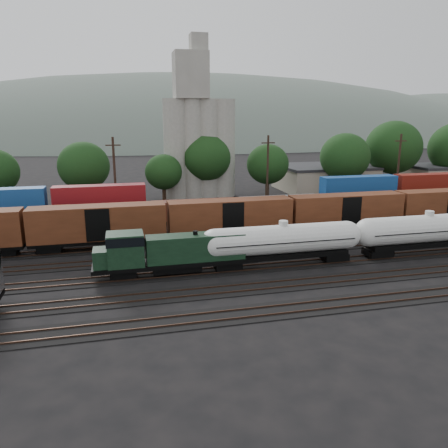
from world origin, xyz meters
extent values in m
plane|color=black|center=(0.00, 0.00, 0.00)|extent=(600.00, 600.00, 0.00)
cube|color=black|center=(0.00, -15.00, 0.04)|extent=(180.00, 3.20, 0.08)
cube|color=#382319|center=(0.00, -15.72, 0.12)|extent=(180.00, 0.08, 0.16)
cube|color=#382319|center=(0.00, -14.28, 0.12)|extent=(180.00, 0.08, 0.16)
cube|color=black|center=(0.00, -10.00, 0.04)|extent=(180.00, 3.20, 0.08)
cube|color=#382319|center=(0.00, -10.72, 0.12)|extent=(180.00, 0.08, 0.16)
cube|color=#382319|center=(0.00, -9.28, 0.12)|extent=(180.00, 0.08, 0.16)
cube|color=black|center=(0.00, -5.00, 0.04)|extent=(180.00, 3.20, 0.08)
cube|color=#382319|center=(0.00, -5.72, 0.12)|extent=(180.00, 0.08, 0.16)
cube|color=#382319|center=(0.00, -4.28, 0.12)|extent=(180.00, 0.08, 0.16)
cube|color=black|center=(0.00, 0.00, 0.04)|extent=(180.00, 3.20, 0.08)
cube|color=#382319|center=(0.00, -0.72, 0.12)|extent=(180.00, 0.08, 0.16)
cube|color=#382319|center=(0.00, 0.72, 0.12)|extent=(180.00, 0.08, 0.16)
cube|color=black|center=(0.00, 5.00, 0.04)|extent=(180.00, 3.20, 0.08)
cube|color=#382319|center=(0.00, 4.28, 0.12)|extent=(180.00, 0.08, 0.16)
cube|color=#382319|center=(0.00, 5.72, 0.12)|extent=(180.00, 0.08, 0.16)
cube|color=black|center=(0.00, 10.00, 0.04)|extent=(180.00, 3.20, 0.08)
cube|color=#382319|center=(0.00, 9.28, 0.12)|extent=(180.00, 0.08, 0.16)
cube|color=#382319|center=(0.00, 10.72, 0.12)|extent=(180.00, 0.08, 0.16)
cube|color=black|center=(0.00, 15.00, 0.04)|extent=(180.00, 3.20, 0.08)
cube|color=#382319|center=(0.00, 14.28, 0.12)|extent=(180.00, 0.08, 0.16)
cube|color=#382319|center=(0.00, 15.72, 0.12)|extent=(180.00, 0.08, 0.16)
cube|color=black|center=(-6.46, -5.00, 1.22)|extent=(15.72, 2.68, 0.37)
cube|color=black|center=(-6.46, -5.00, 0.80)|extent=(4.62, 2.03, 0.74)
cube|color=black|center=(-4.57, -5.00, 2.65)|extent=(9.43, 2.22, 2.50)
cube|color=black|center=(-11.17, -5.00, 2.93)|extent=(3.33, 2.68, 3.05)
cube|color=black|center=(-11.17, -5.00, 3.90)|extent=(3.42, 2.77, 0.83)
cube|color=black|center=(-13.38, -5.00, 2.23)|extent=(1.48, 2.22, 1.66)
cylinder|color=black|center=(-4.57, -5.00, 4.04)|extent=(0.46, 0.46, 0.46)
cube|color=black|center=(-11.49, -5.00, 0.62)|extent=(2.40, 1.85, 0.65)
cube|color=black|center=(-1.43, -5.00, 0.62)|extent=(2.40, 1.85, 0.65)
cylinder|color=silver|center=(4.39, -5.00, 2.86)|extent=(14.14, 2.91, 2.91)
sphere|color=silver|center=(-2.68, -5.00, 2.86)|extent=(2.91, 2.91, 2.91)
sphere|color=silver|center=(11.46, -5.00, 2.86)|extent=(2.91, 2.91, 2.91)
cylinder|color=silver|center=(4.39, -5.00, 4.52)|extent=(0.90, 0.90, 0.50)
cube|color=black|center=(4.39, -5.00, 2.86)|extent=(14.46, 3.05, 0.08)
cube|color=black|center=(4.39, -5.00, 1.25)|extent=(13.66, 2.21, 0.50)
cube|color=black|center=(-1.40, -5.00, 0.65)|extent=(2.61, 2.01, 0.70)
cube|color=black|center=(10.17, -5.00, 0.65)|extent=(2.61, 2.01, 0.70)
cylinder|color=silver|center=(21.32, -5.00, 2.95)|extent=(14.59, 3.01, 3.01)
sphere|color=silver|center=(14.02, -5.00, 2.95)|extent=(3.01, 3.01, 3.01)
cylinder|color=silver|center=(21.32, -5.00, 4.66)|extent=(0.93, 0.93, 0.52)
cube|color=black|center=(21.32, -5.00, 2.95)|extent=(14.93, 3.15, 0.08)
cube|color=black|center=(21.32, -5.00, 1.29)|extent=(14.10, 2.28, 0.52)
cube|color=black|center=(15.35, -5.00, 0.67)|extent=(2.69, 2.07, 0.73)
cube|color=black|center=(-14.26, 10.00, 1.18)|extent=(16.02, 2.58, 0.36)
cube|color=black|center=(-14.26, 10.00, 0.78)|extent=(4.45, 1.96, 0.71)
cube|color=#CC6C11|center=(-12.34, 10.00, 2.56)|extent=(9.61, 2.14, 2.40)
cube|color=#CC6C11|center=(-19.07, 10.00, 2.82)|extent=(3.20, 2.58, 2.94)
cube|color=black|center=(-19.07, 10.00, 3.76)|extent=(3.29, 2.67, 0.80)
cube|color=#CC6C11|center=(-21.31, 10.00, 2.16)|extent=(1.42, 2.14, 1.60)
cylinder|color=black|center=(-12.34, 10.00, 3.89)|extent=(0.44, 0.44, 0.44)
cube|color=black|center=(-19.39, 10.00, 0.60)|extent=(2.31, 1.78, 0.62)
cube|color=black|center=(-9.13, 10.00, 0.60)|extent=(2.31, 1.78, 0.62)
cube|color=black|center=(-13.95, 5.00, 1.20)|extent=(15.00, 2.60, 0.40)
cube|color=#522613|center=(-13.95, 5.00, 3.30)|extent=(15.00, 2.90, 3.80)
cube|color=black|center=(1.45, 5.00, 1.20)|extent=(15.00, 2.60, 0.40)
cube|color=#522613|center=(1.45, 5.00, 3.30)|extent=(15.00, 2.90, 3.80)
cube|color=black|center=(16.85, 5.00, 1.20)|extent=(15.00, 2.60, 0.40)
cube|color=#522613|center=(16.85, 5.00, 3.30)|extent=(15.00, 2.90, 3.80)
cube|color=black|center=(32.25, 5.00, 1.20)|extent=(15.00, 2.60, 0.40)
cube|color=#522613|center=(32.25, 5.00, 3.30)|extent=(15.00, 2.90, 3.80)
cube|color=black|center=(0.00, 15.00, 0.50)|extent=(160.00, 2.60, 0.60)
cube|color=maroon|center=(-14.03, 15.00, 2.10)|extent=(12.00, 2.40, 2.60)
cube|color=maroon|center=(-14.03, 15.00, 4.70)|extent=(12.00, 2.40, 2.60)
cube|color=#451A10|center=(-1.23, 15.00, 2.10)|extent=(12.00, 2.40, 2.60)
cube|color=slate|center=(11.57, 15.00, 2.10)|extent=(12.00, 2.40, 2.60)
cube|color=#521313|center=(24.37, 15.00, 2.10)|extent=(12.00, 2.40, 2.60)
cube|color=navy|center=(24.37, 15.00, 4.70)|extent=(12.00, 2.40, 2.60)
cube|color=#CF4F15|center=(37.17, 15.00, 2.10)|extent=(12.00, 2.40, 2.60)
cube|color=maroon|center=(37.17, 15.00, 4.70)|extent=(12.00, 2.40, 2.60)
cylinder|color=#9A988D|center=(-1.00, 36.00, 9.00)|extent=(4.40, 4.40, 18.00)
cylinder|color=#9A988D|center=(2.00, 36.00, 9.00)|extent=(4.40, 4.40, 18.00)
cylinder|color=#9A988D|center=(5.00, 36.00, 9.00)|extent=(4.40, 4.40, 18.00)
cylinder|color=#9A988D|center=(8.00, 36.00, 9.00)|extent=(4.40, 4.40, 18.00)
cube|color=#9A988D|center=(2.00, 36.00, 22.00)|extent=(6.00, 5.00, 8.00)
cube|color=#9A988D|center=(3.50, 36.00, 27.00)|extent=(3.00, 3.00, 4.00)
cube|color=#9E937F|center=(30.00, 38.00, 2.30)|extent=(18.00, 14.00, 4.60)
cube|color=#232326|center=(30.00, 38.00, 4.85)|extent=(18.36, 14.28, 0.50)
cube|color=#9E937F|center=(55.00, 33.00, 2.30)|extent=(16.00, 10.00, 4.60)
cube|color=#232326|center=(55.00, 33.00, 4.85)|extent=(16.32, 10.20, 0.50)
cylinder|color=black|center=(-17.05, 31.62, 1.57)|extent=(0.70, 0.70, 3.14)
ellipsoid|color=#183814|center=(-17.05, 31.62, 6.83)|extent=(8.51, 8.51, 8.07)
cylinder|color=black|center=(-3.66, 33.07, 1.21)|extent=(0.70, 0.70, 2.43)
ellipsoid|color=#183814|center=(-3.66, 33.07, 5.29)|extent=(6.59, 6.59, 6.24)
cylinder|color=black|center=(4.68, 35.71, 1.70)|extent=(0.70, 0.70, 3.40)
ellipsoid|color=#183814|center=(4.68, 35.71, 7.40)|extent=(9.22, 9.22, 8.73)
cylinder|color=black|center=(15.62, 32.34, 1.44)|extent=(0.70, 0.70, 2.88)
ellipsoid|color=#183814|center=(15.62, 32.34, 6.27)|extent=(7.81, 7.81, 7.40)
cylinder|color=black|center=(30.15, 30.20, 1.72)|extent=(0.70, 0.70, 3.44)
ellipsoid|color=#183814|center=(30.15, 30.20, 7.48)|extent=(9.32, 9.32, 8.83)
cylinder|color=black|center=(42.33, 33.08, 2.03)|extent=(0.70, 0.70, 4.07)
ellipsoid|color=#183814|center=(42.33, 33.08, 8.86)|extent=(11.04, 11.04, 10.46)
cylinder|color=black|center=(63.96, 42.30, 1.33)|extent=(0.70, 0.70, 2.65)
cylinder|color=black|center=(-12.00, 22.00, 6.00)|extent=(0.36, 0.36, 12.00)
cube|color=black|center=(-12.00, 22.00, 10.80)|extent=(2.20, 0.18, 0.18)
cylinder|color=black|center=(12.00, 22.00, 6.00)|extent=(0.36, 0.36, 12.00)
cube|color=black|center=(12.00, 22.00, 10.80)|extent=(2.20, 0.18, 0.18)
cylinder|color=black|center=(36.00, 22.00, 6.00)|extent=(0.36, 0.36, 12.00)
cube|color=black|center=(36.00, 22.00, 10.80)|extent=(2.20, 0.18, 0.18)
ellipsoid|color=#59665B|center=(40.00, 260.00, -22.75)|extent=(520.00, 286.00, 130.00)
camera|label=1|loc=(-11.33, -44.85, 14.93)|focal=35.00mm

